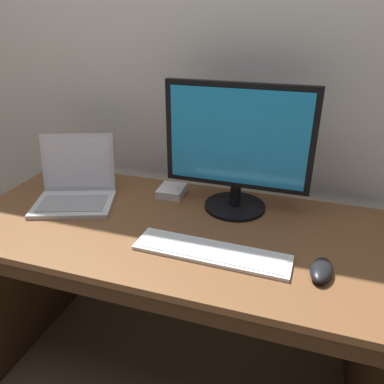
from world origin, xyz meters
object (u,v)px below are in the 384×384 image
(computer_mouse, at_px, (321,270))
(wired_keyboard, at_px, (211,252))
(external_drive_box, at_px, (172,191))
(laptop_silver, at_px, (75,191))
(external_monitor, at_px, (237,146))

(computer_mouse, bearing_deg, wired_keyboard, -172.78)
(external_drive_box, bearing_deg, laptop_silver, -152.44)
(wired_keyboard, xyz_separation_m, computer_mouse, (0.33, -0.00, 0.01))
(wired_keyboard, bearing_deg, computer_mouse, -0.53)
(wired_keyboard, xyz_separation_m, external_drive_box, (-0.27, 0.36, 0.01))
(external_monitor, bearing_deg, laptop_silver, -167.66)
(laptop_silver, relative_size, external_drive_box, 3.12)
(external_monitor, bearing_deg, wired_keyboard, -90.59)
(external_monitor, bearing_deg, external_drive_box, 171.08)
(external_monitor, xyz_separation_m, external_drive_box, (-0.28, 0.04, -0.24))
(laptop_silver, xyz_separation_m, wired_keyboard, (0.62, -0.18, -0.04))
(wired_keyboard, bearing_deg, external_drive_box, 126.99)
(computer_mouse, bearing_deg, external_monitor, 143.16)
(external_monitor, relative_size, computer_mouse, 4.36)
(external_drive_box, bearing_deg, wired_keyboard, -53.01)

